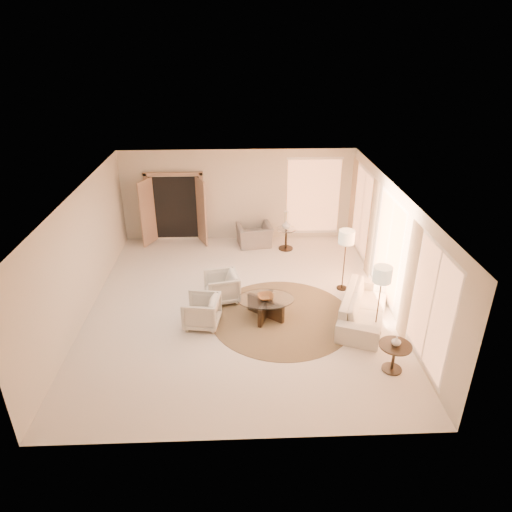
{
  "coord_description": "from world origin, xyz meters",
  "views": [
    {
      "loc": [
        0.0,
        -9.25,
        5.83
      ],
      "look_at": [
        0.4,
        0.4,
        1.1
      ],
      "focal_mm": 32.0,
      "sensor_mm": 36.0,
      "label": 1
    }
  ],
  "objects_px": {
    "end_table": "(394,353)",
    "side_table": "(286,237)",
    "accent_chair": "(254,232)",
    "floor_lamp_near": "(346,240)",
    "bowl": "(266,297)",
    "sofa": "(364,307)",
    "floor_lamp_far": "(382,278)",
    "side_vase": "(286,225)",
    "coffee_table": "(266,305)",
    "end_vase": "(396,341)",
    "armchair_right": "(202,310)",
    "armchair_left": "(222,286)"
  },
  "relations": [
    {
      "from": "side_vase",
      "to": "bowl",
      "type": "bearing_deg",
      "value": -102.91
    },
    {
      "from": "side_table",
      "to": "bowl",
      "type": "bearing_deg",
      "value": -102.91
    },
    {
      "from": "sofa",
      "to": "accent_chair",
      "type": "xyz_separation_m",
      "value": [
        -2.29,
        4.11,
        0.11
      ]
    },
    {
      "from": "floor_lamp_near",
      "to": "end_vase",
      "type": "xyz_separation_m",
      "value": [
        0.31,
        -3.12,
        -0.68
      ]
    },
    {
      "from": "floor_lamp_far",
      "to": "accent_chair",
      "type": "bearing_deg",
      "value": 117.59
    },
    {
      "from": "sofa",
      "to": "armchair_right",
      "type": "relative_size",
      "value": 3.01
    },
    {
      "from": "floor_lamp_near",
      "to": "bowl",
      "type": "height_order",
      "value": "floor_lamp_near"
    },
    {
      "from": "sofa",
      "to": "side_vase",
      "type": "height_order",
      "value": "side_vase"
    },
    {
      "from": "coffee_table",
      "to": "end_vase",
      "type": "relative_size",
      "value": 8.55
    },
    {
      "from": "sofa",
      "to": "floor_lamp_far",
      "type": "distance_m",
      "value": 1.16
    },
    {
      "from": "armchair_left",
      "to": "floor_lamp_far",
      "type": "xyz_separation_m",
      "value": [
        3.33,
        -1.5,
        0.97
      ]
    },
    {
      "from": "floor_lamp_far",
      "to": "end_vase",
      "type": "relative_size",
      "value": 8.57
    },
    {
      "from": "floor_lamp_near",
      "to": "bowl",
      "type": "distance_m",
      "value": 2.48
    },
    {
      "from": "coffee_table",
      "to": "accent_chair",
      "type": "bearing_deg",
      "value": 91.51
    },
    {
      "from": "side_table",
      "to": "side_vase",
      "type": "distance_m",
      "value": 0.39
    },
    {
      "from": "end_table",
      "to": "side_table",
      "type": "relative_size",
      "value": 0.94
    },
    {
      "from": "armchair_right",
      "to": "floor_lamp_near",
      "type": "bearing_deg",
      "value": 121.81
    },
    {
      "from": "end_table",
      "to": "accent_chair",
      "type": "bearing_deg",
      "value": 112.53
    },
    {
      "from": "floor_lamp_near",
      "to": "floor_lamp_far",
      "type": "xyz_separation_m",
      "value": [
        0.31,
        -1.92,
        0.01
      ]
    },
    {
      "from": "armchair_right",
      "to": "side_vase",
      "type": "xyz_separation_m",
      "value": [
        2.25,
        3.88,
        0.4
      ]
    },
    {
      "from": "accent_chair",
      "to": "end_table",
      "type": "xyz_separation_m",
      "value": [
        2.42,
        -5.84,
        -0.04
      ]
    },
    {
      "from": "accent_chair",
      "to": "floor_lamp_far",
      "type": "bearing_deg",
      "value": 107.98
    },
    {
      "from": "sofa",
      "to": "end_table",
      "type": "relative_size",
      "value": 3.72
    },
    {
      "from": "sofa",
      "to": "floor_lamp_near",
      "type": "distance_m",
      "value": 1.74
    },
    {
      "from": "armchair_left",
      "to": "side_table",
      "type": "bearing_deg",
      "value": 135.3
    },
    {
      "from": "armchair_right",
      "to": "side_vase",
      "type": "distance_m",
      "value": 4.5
    },
    {
      "from": "armchair_left",
      "to": "side_table",
      "type": "distance_m",
      "value": 3.38
    },
    {
      "from": "armchair_right",
      "to": "floor_lamp_far",
      "type": "distance_m",
      "value": 3.9
    },
    {
      "from": "armchair_right",
      "to": "end_vase",
      "type": "height_order",
      "value": "end_vase"
    },
    {
      "from": "armchair_left",
      "to": "armchair_right",
      "type": "relative_size",
      "value": 1.03
    },
    {
      "from": "accent_chair",
      "to": "end_vase",
      "type": "bearing_deg",
      "value": 102.93
    },
    {
      "from": "armchair_right",
      "to": "side_table",
      "type": "height_order",
      "value": "armchair_right"
    },
    {
      "from": "armchair_left",
      "to": "side_vase",
      "type": "bearing_deg",
      "value": 135.3
    },
    {
      "from": "side_vase",
      "to": "armchair_left",
      "type": "bearing_deg",
      "value": -122.82
    },
    {
      "from": "accent_chair",
      "to": "end_table",
      "type": "relative_size",
      "value": 1.64
    },
    {
      "from": "coffee_table",
      "to": "side_table",
      "type": "xyz_separation_m",
      "value": [
        0.83,
        3.61,
        0.1
      ]
    },
    {
      "from": "coffee_table",
      "to": "end_vase",
      "type": "bearing_deg",
      "value": -39.88
    },
    {
      "from": "armchair_right",
      "to": "coffee_table",
      "type": "relative_size",
      "value": 0.48
    },
    {
      "from": "armchair_right",
      "to": "accent_chair",
      "type": "height_order",
      "value": "accent_chair"
    },
    {
      "from": "floor_lamp_far",
      "to": "end_table",
      "type": "bearing_deg",
      "value": -90.0
    },
    {
      "from": "bowl",
      "to": "side_vase",
      "type": "xyz_separation_m",
      "value": [
        0.83,
        3.61,
        0.27
      ]
    },
    {
      "from": "accent_chair",
      "to": "end_vase",
      "type": "xyz_separation_m",
      "value": [
        2.42,
        -5.84,
        0.23
      ]
    },
    {
      "from": "coffee_table",
      "to": "end_table",
      "type": "bearing_deg",
      "value": -39.88
    },
    {
      "from": "side_table",
      "to": "bowl",
      "type": "xyz_separation_m",
      "value": [
        -0.83,
        -3.61,
        0.12
      ]
    },
    {
      "from": "accent_chair",
      "to": "end_vase",
      "type": "relative_size",
      "value": 5.39
    },
    {
      "from": "armchair_left",
      "to": "floor_lamp_far",
      "type": "bearing_deg",
      "value": 53.83
    },
    {
      "from": "floor_lamp_near",
      "to": "bowl",
      "type": "bearing_deg",
      "value": -149.54
    },
    {
      "from": "sofa",
      "to": "end_vase",
      "type": "height_order",
      "value": "end_vase"
    },
    {
      "from": "side_table",
      "to": "side_vase",
      "type": "height_order",
      "value": "side_vase"
    },
    {
      "from": "sofa",
      "to": "armchair_left",
      "type": "relative_size",
      "value": 2.93
    }
  ]
}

